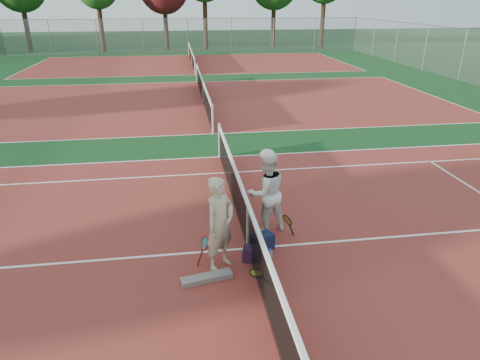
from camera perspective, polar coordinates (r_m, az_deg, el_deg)
name	(u,v)px	position (r m, az deg, el deg)	size (l,w,h in m)	color
ground	(248,249)	(8.73, 1.04, -9.13)	(130.00, 130.00, 0.00)	#0F3816
court_main	(248,248)	(8.72, 1.04, -9.12)	(23.77, 10.97, 0.01)	maroon
court_far_a	(203,102)	(21.33, -4.91, 10.37)	(23.77, 10.97, 0.01)	maroon
court_far_b	(192,64)	(34.62, -6.45, 15.18)	(23.77, 10.97, 0.01)	maroon
net_main	(248,226)	(8.47, 1.07, -6.21)	(0.10, 10.98, 1.02)	black
net_far_a	(203,91)	(21.23, -4.96, 11.71)	(0.10, 10.98, 1.02)	black
net_far_b	(192,57)	(34.56, -6.49, 16.01)	(0.10, 10.98, 1.02)	black
fence_back	(188,36)	(41.42, -6.97, 18.51)	(32.00, 0.06, 3.00)	slate
player_a	(220,224)	(7.76, -2.69, -5.86)	(0.66, 0.43, 1.80)	beige
player_b	(266,193)	(9.00, 3.53, -1.68)	(0.86, 0.67, 1.78)	white
racket_red	(205,250)	(8.17, -4.69, -9.32)	(0.24, 0.27, 0.57)	maroon
racket_black_held	(287,227)	(8.99, 6.30, -6.19)	(0.28, 0.27, 0.56)	black
racket_spare	(256,273)	(8.01, 2.18, -12.29)	(0.60, 0.27, 0.03)	black
sports_bag_navy	(263,242)	(8.65, 3.02, -8.20)	(0.42, 0.29, 0.33)	#111833
sports_bag_purple	(252,254)	(8.30, 1.67, -9.83)	(0.35, 0.24, 0.29)	black
net_cover_canvas	(207,278)	(7.85, -4.46, -12.87)	(0.93, 0.21, 0.10)	slate
water_bottle	(270,257)	(8.20, 3.99, -10.26)	(0.09, 0.09, 0.30)	silver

